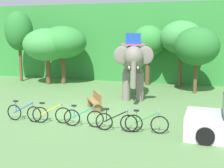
{
  "coord_description": "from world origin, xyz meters",
  "views": [
    {
      "loc": [
        5.45,
        -13.11,
        3.89
      ],
      "look_at": [
        1.14,
        1.0,
        1.3
      ],
      "focal_mm": 48.25,
      "sensor_mm": 36.0,
      "label": 1
    }
  ],
  "objects_px": {
    "tree_far_right": "(181,38)",
    "bike_green": "(146,123)",
    "elephant": "(133,61)",
    "bike_blue": "(24,113)",
    "wooden_bench": "(95,100)",
    "bike_yellow": "(52,114)",
    "tree_far_left": "(19,31)",
    "tree_right": "(197,46)",
    "bike_teal": "(83,118)",
    "tree_center": "(62,43)",
    "bike_black": "(116,122)",
    "tree_center_left": "(148,42)",
    "tree_left": "(47,45)"
  },
  "relations": [
    {
      "from": "tree_far_right",
      "to": "bike_green",
      "type": "height_order",
      "value": "tree_far_right"
    },
    {
      "from": "elephant",
      "to": "bike_blue",
      "type": "bearing_deg",
      "value": -121.12
    },
    {
      "from": "bike_blue",
      "to": "tree_far_right",
      "type": "bearing_deg",
      "value": 60.11
    },
    {
      "from": "wooden_bench",
      "to": "bike_yellow",
      "type": "bearing_deg",
      "value": -110.35
    },
    {
      "from": "elephant",
      "to": "tree_far_left",
      "type": "bearing_deg",
      "value": 160.2
    },
    {
      "from": "bike_green",
      "to": "bike_blue",
      "type": "bearing_deg",
      "value": -179.64
    },
    {
      "from": "tree_right",
      "to": "bike_teal",
      "type": "relative_size",
      "value": 2.45
    },
    {
      "from": "tree_center",
      "to": "bike_black",
      "type": "xyz_separation_m",
      "value": [
        6.86,
        -9.38,
        -2.68
      ]
    },
    {
      "from": "tree_center_left",
      "to": "bike_blue",
      "type": "xyz_separation_m",
      "value": [
        -3.54,
        -10.5,
        -2.77
      ]
    },
    {
      "from": "elephant",
      "to": "tree_left",
      "type": "bearing_deg",
      "value": 157.67
    },
    {
      "from": "elephant",
      "to": "tree_far_right",
      "type": "bearing_deg",
      "value": 61.79
    },
    {
      "from": "elephant",
      "to": "bike_yellow",
      "type": "distance_m",
      "value": 6.42
    },
    {
      "from": "tree_far_left",
      "to": "elephant",
      "type": "relative_size",
      "value": 1.28
    },
    {
      "from": "tree_right",
      "to": "bike_green",
      "type": "bearing_deg",
      "value": -100.39
    },
    {
      "from": "elephant",
      "to": "bike_teal",
      "type": "bearing_deg",
      "value": -97.28
    },
    {
      "from": "tree_far_left",
      "to": "bike_teal",
      "type": "xyz_separation_m",
      "value": [
        9.13,
        -9.34,
        -3.51
      ]
    },
    {
      "from": "bike_teal",
      "to": "wooden_bench",
      "type": "height_order",
      "value": "bike_teal"
    },
    {
      "from": "tree_far_left",
      "to": "tree_center_left",
      "type": "height_order",
      "value": "tree_far_left"
    },
    {
      "from": "tree_far_right",
      "to": "bike_blue",
      "type": "bearing_deg",
      "value": -119.89
    },
    {
      "from": "bike_black",
      "to": "tree_center_left",
      "type": "bearing_deg",
      "value": 93.74
    },
    {
      "from": "elephant",
      "to": "bike_black",
      "type": "distance_m",
      "value": 6.25
    },
    {
      "from": "tree_right",
      "to": "bike_teal",
      "type": "distance_m",
      "value": 9.76
    },
    {
      "from": "tree_center_left",
      "to": "bike_yellow",
      "type": "bearing_deg",
      "value": -102.19
    },
    {
      "from": "tree_right",
      "to": "bike_yellow",
      "type": "relative_size",
      "value": 2.48
    },
    {
      "from": "tree_far_left",
      "to": "bike_black",
      "type": "xyz_separation_m",
      "value": [
        10.58,
        -9.49,
        -3.51
      ]
    },
    {
      "from": "tree_far_right",
      "to": "tree_right",
      "type": "bearing_deg",
      "value": -58.11
    },
    {
      "from": "tree_far_right",
      "to": "bike_blue",
      "type": "height_order",
      "value": "tree_far_right"
    },
    {
      "from": "elephant",
      "to": "bike_yellow",
      "type": "xyz_separation_m",
      "value": [
        -2.23,
        -5.74,
        -1.82
      ]
    },
    {
      "from": "tree_far_left",
      "to": "wooden_bench",
      "type": "distance_m",
      "value": 11.4
    },
    {
      "from": "bike_yellow",
      "to": "wooden_bench",
      "type": "distance_m",
      "value": 2.87
    },
    {
      "from": "tree_left",
      "to": "bike_blue",
      "type": "relative_size",
      "value": 2.41
    },
    {
      "from": "tree_far_left",
      "to": "bike_blue",
      "type": "bearing_deg",
      "value": -55.92
    },
    {
      "from": "tree_left",
      "to": "bike_yellow",
      "type": "height_order",
      "value": "tree_left"
    },
    {
      "from": "tree_right",
      "to": "bike_blue",
      "type": "bearing_deg",
      "value": -129.36
    },
    {
      "from": "tree_left",
      "to": "tree_center_left",
      "type": "height_order",
      "value": "tree_center_left"
    },
    {
      "from": "tree_far_left",
      "to": "bike_green",
      "type": "bearing_deg",
      "value": -38.49
    },
    {
      "from": "tree_far_right",
      "to": "bike_green",
      "type": "distance_m",
      "value": 10.65
    },
    {
      "from": "wooden_bench",
      "to": "tree_far_left",
      "type": "bearing_deg",
      "value": 142.6
    },
    {
      "from": "tree_far_left",
      "to": "wooden_bench",
      "type": "xyz_separation_m",
      "value": [
        8.64,
        -6.61,
        -3.42
      ]
    },
    {
      "from": "tree_far_left",
      "to": "bike_blue",
      "type": "relative_size",
      "value": 3.17
    },
    {
      "from": "bike_blue",
      "to": "tree_center",
      "type": "bearing_deg",
      "value": 105.82
    },
    {
      "from": "bike_teal",
      "to": "wooden_bench",
      "type": "bearing_deg",
      "value": 100.19
    },
    {
      "from": "bike_black",
      "to": "tree_center",
      "type": "bearing_deg",
      "value": 126.19
    },
    {
      "from": "tree_far_right",
      "to": "tree_right",
      "type": "xyz_separation_m",
      "value": [
        1.08,
        -1.74,
        -0.49
      ]
    },
    {
      "from": "bike_teal",
      "to": "wooden_bench",
      "type": "xyz_separation_m",
      "value": [
        -0.49,
        2.74,
        0.09
      ]
    },
    {
      "from": "elephant",
      "to": "wooden_bench",
      "type": "distance_m",
      "value": 3.71
    },
    {
      "from": "bike_green",
      "to": "tree_right",
      "type": "bearing_deg",
      "value": 79.61
    },
    {
      "from": "tree_far_right",
      "to": "bike_green",
      "type": "bearing_deg",
      "value": -92.62
    },
    {
      "from": "bike_black",
      "to": "wooden_bench",
      "type": "distance_m",
      "value": 3.48
    },
    {
      "from": "bike_green",
      "to": "wooden_bench",
      "type": "distance_m",
      "value": 4.16
    }
  ]
}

